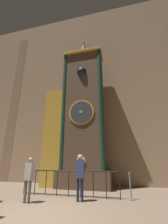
% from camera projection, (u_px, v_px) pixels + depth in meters
% --- Properties ---
extents(ground_plane, '(28.00, 28.00, 0.00)m').
position_uv_depth(ground_plane, '(29.00, 217.00, 4.36)').
color(ground_plane, '#75604C').
extents(cathedral_back_wall, '(24.00, 0.32, 15.37)m').
position_uv_depth(cathedral_back_wall, '(83.00, 85.00, 12.75)').
color(cathedral_back_wall, '#997A5B').
rests_on(cathedral_back_wall, ground_plane).
extents(clock_tower, '(4.40, 1.79, 10.94)m').
position_uv_depth(clock_tower, '(78.00, 116.00, 10.48)').
color(clock_tower, brown).
rests_on(clock_tower, ground_plane).
extents(railing_fence, '(4.74, 0.05, 1.13)m').
position_uv_depth(railing_fence, '(69.00, 182.00, 7.06)').
color(railing_fence, black).
rests_on(railing_fence, ground_plane).
extents(visitor_near, '(0.37, 0.27, 1.71)m').
position_uv_depth(visitor_near, '(29.00, 174.00, 6.13)').
color(visitor_near, '#58554F').
rests_on(visitor_near, ground_plane).
extents(visitor_far, '(0.37, 0.26, 1.83)m').
position_uv_depth(visitor_far, '(80.00, 172.00, 6.35)').
color(visitor_far, '#1B213A').
rests_on(visitor_far, ground_plane).
extents(stanchion_post, '(0.28, 0.28, 1.08)m').
position_uv_depth(stanchion_post, '(131.00, 191.00, 6.38)').
color(stanchion_post, gray).
rests_on(stanchion_post, ground_plane).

